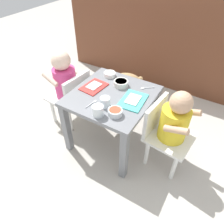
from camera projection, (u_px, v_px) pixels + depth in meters
name	position (u px, v px, depth m)	size (l,w,h in m)	color
ground_plane	(112.00, 139.00, 1.68)	(7.00, 7.00, 0.00)	#B2ADA3
kitchen_cabinet_back	(169.00, 39.00, 2.11)	(2.15, 0.36, 0.89)	brown
dining_table	(112.00, 104.00, 1.45)	(0.53, 0.54, 0.45)	slate
seated_child_left	(66.00, 82.00, 1.60)	(0.30, 0.30, 0.64)	white
seated_child_right	(172.00, 122.00, 1.29)	(0.31, 0.31, 0.61)	white
dog	(121.00, 82.00, 1.97)	(0.39, 0.31, 0.30)	tan
food_tray_left	(94.00, 86.00, 1.46)	(0.15, 0.19, 0.02)	red
food_tray_right	(133.00, 100.00, 1.34)	(0.16, 0.22, 0.02)	#4CC6BC
water_cup_left	(105.00, 102.00, 1.28)	(0.06, 0.06, 0.06)	white
water_cup_right	(98.00, 111.00, 1.22)	(0.07, 0.07, 0.07)	white
veggie_bowl_near	(121.00, 83.00, 1.46)	(0.10, 0.10, 0.04)	silver
veggie_bowl_far	(110.00, 74.00, 1.56)	(0.09, 0.09, 0.03)	white
cereal_bowl_left_side	(115.00, 112.00, 1.23)	(0.09, 0.09, 0.04)	white
spoon_by_left_tray	(92.00, 103.00, 1.32)	(0.03, 0.10, 0.01)	silver
spoon_by_right_tray	(146.00, 88.00, 1.45)	(0.08, 0.07, 0.01)	silver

